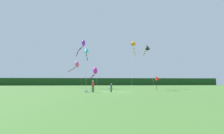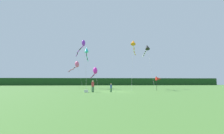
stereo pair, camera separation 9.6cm
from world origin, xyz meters
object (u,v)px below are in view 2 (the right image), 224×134
Objects in this scene: person_adult at (93,86)px; kite_purple at (82,45)px; banner_flag_pole at (158,79)px; kite_rainbow at (76,65)px; person_child at (111,87)px; kite_orange at (133,44)px; cooler_box at (86,91)px; kite_cyan at (87,51)px; kite_magenta at (95,71)px; kite_black at (147,48)px.

kite_purple reaches higher than person_adult.
kite_rainbow reaches higher than banner_flag_pole.
person_child is 0.13× the size of kite_orange.
cooler_box is (-3.80, -0.06, -0.54)m from person_child.
kite_cyan reaches higher than kite_magenta.
kite_magenta is (-12.32, -0.99, -5.80)m from kite_black.
kite_black is at bearing 4.59° from kite_magenta.
kite_purple reaches higher than kite_black.
cooler_box is 0.22× the size of banner_flag_pole.
kite_purple is at bearing 143.36° from kite_magenta.
kite_purple is (-14.89, 9.23, 8.27)m from banner_flag_pole.
banner_flag_pole is 10.97m from kite_black.
kite_cyan is at bearing 115.87° from kite_magenta.
person_child is at bearing -64.56° from kite_purple.
kite_black reaches higher than kite_rainbow.
kite_orange is (-4.22, -3.95, -0.17)m from kite_black.
person_child is (2.82, -0.28, -0.27)m from person_adult.
cooler_box is 0.05× the size of kite_black.
kite_black reaches higher than kite_cyan.
person_adult is at bearing 19.08° from cooler_box.
kite_cyan reaches higher than banner_flag_pole.
kite_rainbow is at bearing 150.85° from kite_purple.
kite_black is at bearing -7.30° from kite_rainbow.
kite_purple reaches higher than person_child.
kite_purple reaches higher than kite_magenta.
kite_magenta is at bearing 89.92° from person_adult.
person_child is 3.84m from cooler_box.
person_adult is at bearing 174.32° from person_child.
banner_flag_pole is 0.25× the size of kite_black.
person_child is at bearing 0.86° from cooler_box.
banner_flag_pole reaches higher than person_child.
kite_magenta is (-2.81, 10.20, 3.23)m from person_child.
kite_cyan is at bearing 72.06° from kite_purple.
person_child is at bearing -126.19° from kite_orange.
cooler_box is 14.97m from kite_orange.
person_child is at bearing -5.68° from person_adult.
kite_rainbow reaches higher than kite_magenta.
kite_cyan is (-10.45, 7.81, -0.05)m from kite_orange.
kite_rainbow is at bearing -143.23° from kite_cyan.
cooler_box is at bearing -84.86° from kite_cyan.
cooler_box is 10.97m from kite_magenta.
person_adult is at bearing -81.01° from kite_cyan.
kite_magenta is 5.84m from kite_rainbow.
kite_magenta is at bearing -175.41° from kite_black.
kite_rainbow is (-4.59, 13.07, 4.67)m from person_adult.
banner_flag_pole is 19.76m from kite_cyan.
person_adult is 3.18× the size of cooler_box.
person_child is at bearing -71.06° from kite_cyan.
person_child is 16.93m from kite_purple.
kite_purple is 1.10× the size of kite_cyan.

